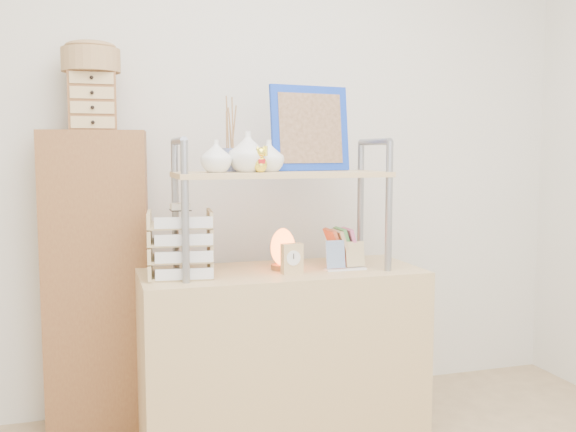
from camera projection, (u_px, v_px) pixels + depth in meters
name	position (u px, v px, depth m)	size (l,w,h in m)	color
room_shell	(358.00, 3.00, 1.89)	(3.42, 3.41, 2.61)	silver
desk	(282.00, 355.00, 2.79)	(1.20, 0.50, 0.75)	tan
cabinet	(98.00, 281.00, 2.89)	(0.45, 0.24, 1.35)	brown
hutch	(274.00, 167.00, 2.72)	(0.90, 0.34, 0.80)	gray
letter_tray	(181.00, 248.00, 2.60)	(0.27, 0.26, 0.30)	tan
salt_lamp	(283.00, 248.00, 2.76)	(0.12, 0.11, 0.18)	brown
desk_clock	(292.00, 259.00, 2.67)	(0.09, 0.05, 0.13)	tan
postcard_stand	(345.00, 261.00, 2.76)	(0.18, 0.05, 0.13)	white
drawer_chest	(92.00, 101.00, 2.79)	(0.20, 0.16, 0.25)	brown
woven_basket	(91.00, 61.00, 2.78)	(0.25, 0.25, 0.10)	#966944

